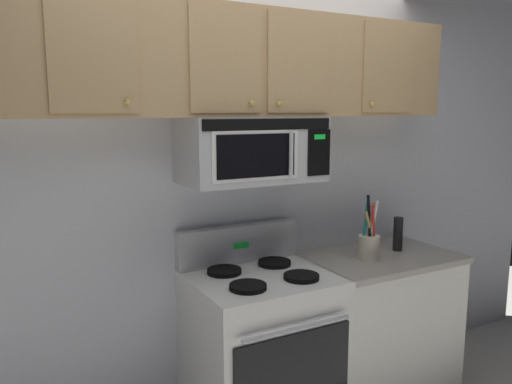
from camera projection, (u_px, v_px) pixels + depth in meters
The scene contains 8 objects.
back_wall at pixel (232, 185), 2.97m from camera, with size 5.20×0.10×2.70m, color silver.
stove_range at pixel (262, 350), 2.79m from camera, with size 0.76×0.69×1.12m.
over_range_microwave at pixel (251, 150), 2.71m from camera, with size 0.76×0.43×0.35m.
upper_cabinets at pixel (249, 64), 2.67m from camera, with size 2.50×0.36×0.55m.
counter_segment at pixel (377, 323), 3.19m from camera, with size 0.93×0.65×0.90m.
utensil_crock_cream at pixel (369, 243), 3.01m from camera, with size 0.13×0.13×0.39m.
salt_shaker at pixel (398, 234), 3.43m from camera, with size 0.04×0.04×0.10m.
pepper_mill at pixel (398, 234), 3.20m from camera, with size 0.06×0.06×0.21m, color black.
Camera 1 is at (-1.28, -1.86, 1.79)m, focal length 35.34 mm.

